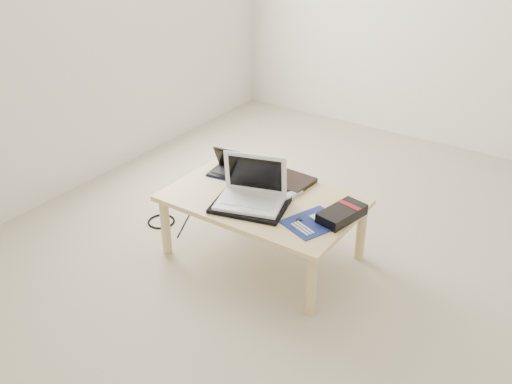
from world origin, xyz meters
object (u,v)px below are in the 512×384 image
Objects in this scene: coffee_table at (263,205)px; white_laptop at (252,192)px; netbook at (230,169)px; gpu_box at (342,214)px.

white_laptop is (-0.01, -0.09, 0.12)m from coffee_table.
netbook is 0.40m from white_laptop.
coffee_table is at bearing -174.25° from gpu_box.
gpu_box is at bearing 5.75° from coffee_table.
white_laptop is 1.39× the size of gpu_box.
netbook is (-0.34, 0.14, 0.08)m from coffee_table.
gpu_box is at bearing -6.58° from netbook.
gpu_box is (0.49, 0.14, -0.04)m from white_laptop.
coffee_table is 0.38m from netbook.
gpu_box is at bearing 15.93° from white_laptop.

